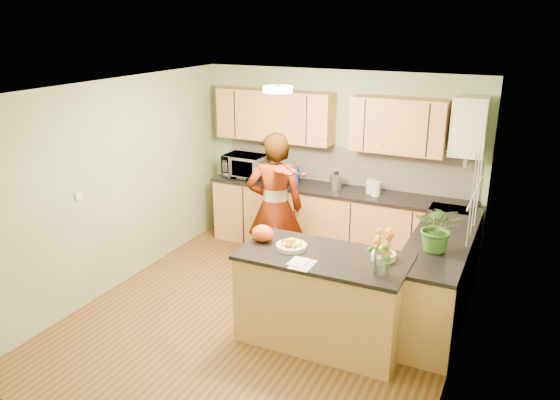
% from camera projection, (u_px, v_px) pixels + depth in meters
% --- Properties ---
extents(floor, '(4.50, 4.50, 0.00)m').
position_uv_depth(floor, '(266.00, 315.00, 6.08)').
color(floor, '#593419').
rests_on(floor, ground).
extents(ceiling, '(4.00, 4.50, 0.02)m').
position_uv_depth(ceiling, '(264.00, 89.00, 5.28)').
color(ceiling, silver).
rests_on(ceiling, wall_back).
extents(wall_back, '(4.00, 0.02, 2.50)m').
position_uv_depth(wall_back, '(338.00, 161.00, 7.61)').
color(wall_back, gray).
rests_on(wall_back, floor).
extents(wall_front, '(4.00, 0.02, 2.50)m').
position_uv_depth(wall_front, '(117.00, 309.00, 3.75)').
color(wall_front, gray).
rests_on(wall_front, floor).
extents(wall_left, '(0.02, 4.50, 2.50)m').
position_uv_depth(wall_left, '(116.00, 186.00, 6.50)').
color(wall_left, gray).
rests_on(wall_left, floor).
extents(wall_right, '(0.02, 4.50, 2.50)m').
position_uv_depth(wall_right, '(465.00, 242.00, 4.87)').
color(wall_right, gray).
rests_on(wall_right, floor).
extents(back_counter, '(3.64, 0.62, 0.94)m').
position_uv_depth(back_counter, '(336.00, 221.00, 7.56)').
color(back_counter, '#B9854A').
rests_on(back_counter, floor).
extents(right_counter, '(0.62, 2.24, 0.94)m').
position_uv_depth(right_counter, '(439.00, 276.00, 5.96)').
color(right_counter, '#B9854A').
rests_on(right_counter, floor).
extents(splashback, '(3.60, 0.02, 0.52)m').
position_uv_depth(splashback, '(345.00, 166.00, 7.57)').
color(splashback, beige).
rests_on(splashback, back_counter).
extents(upper_cabinets, '(3.20, 0.34, 0.70)m').
position_uv_depth(upper_cabinets, '(323.00, 119.00, 7.34)').
color(upper_cabinets, '#B9854A').
rests_on(upper_cabinets, wall_back).
extents(boiler, '(0.40, 0.30, 0.86)m').
position_uv_depth(boiler, '(469.00, 127.00, 6.57)').
color(boiler, silver).
rests_on(boiler, wall_back).
extents(window_right, '(0.01, 1.30, 1.05)m').
position_uv_depth(window_right, '(476.00, 192.00, 5.29)').
color(window_right, silver).
rests_on(window_right, wall_right).
extents(light_switch, '(0.02, 0.09, 0.09)m').
position_uv_depth(light_switch, '(79.00, 196.00, 5.96)').
color(light_switch, silver).
rests_on(light_switch, wall_left).
extents(ceiling_lamp, '(0.30, 0.30, 0.07)m').
position_uv_depth(ceiling_lamp, '(278.00, 89.00, 5.55)').
color(ceiling_lamp, '#FFEABF').
rests_on(ceiling_lamp, ceiling).
extents(peninsula_island, '(1.66, 0.85, 0.95)m').
position_uv_depth(peninsula_island, '(323.00, 298.00, 5.48)').
color(peninsula_island, '#B9854A').
rests_on(peninsula_island, floor).
extents(fruit_dish, '(0.31, 0.31, 0.11)m').
position_uv_depth(fruit_dish, '(291.00, 244.00, 5.46)').
color(fruit_dish, beige).
rests_on(fruit_dish, peninsula_island).
extents(orange_bowl, '(0.23, 0.23, 0.14)m').
position_uv_depth(orange_bowl, '(384.00, 254.00, 5.22)').
color(orange_bowl, beige).
rests_on(orange_bowl, peninsula_island).
extents(flower_vase, '(0.25, 0.25, 0.46)m').
position_uv_depth(flower_vase, '(381.00, 243.00, 4.84)').
color(flower_vase, silver).
rests_on(flower_vase, peninsula_island).
extents(orange_bag, '(0.29, 0.27, 0.17)m').
position_uv_depth(orange_bag, '(263.00, 233.00, 5.63)').
color(orange_bag, '#FF4E15').
rests_on(orange_bag, peninsula_island).
extents(papers, '(0.20, 0.27, 0.01)m').
position_uv_depth(papers, '(303.00, 264.00, 5.12)').
color(papers, silver).
rests_on(papers, peninsula_island).
extents(violinist, '(0.81, 0.69, 1.89)m').
position_uv_depth(violinist, '(275.00, 208.00, 6.67)').
color(violinist, '#EDAC91').
rests_on(violinist, floor).
extents(violin, '(0.68, 0.59, 0.17)m').
position_uv_depth(violin, '(282.00, 169.00, 6.22)').
color(violin, '#531005').
rests_on(violin, violinist).
extents(microwave, '(0.61, 0.42, 0.33)m').
position_uv_depth(microwave, '(245.00, 166.00, 7.92)').
color(microwave, silver).
rests_on(microwave, back_counter).
extents(blue_box, '(0.32, 0.27, 0.22)m').
position_uv_depth(blue_box, '(289.00, 175.00, 7.65)').
color(blue_box, navy).
rests_on(blue_box, back_counter).
extents(kettle, '(0.16, 0.16, 0.29)m').
position_uv_depth(kettle, '(336.00, 181.00, 7.36)').
color(kettle, '#B4B4B9').
rests_on(kettle, back_counter).
extents(jar_cream, '(0.15, 0.15, 0.18)m').
position_uv_depth(jar_cream, '(371.00, 186.00, 7.21)').
color(jar_cream, beige).
rests_on(jar_cream, back_counter).
extents(jar_white, '(0.13, 0.13, 0.19)m').
position_uv_depth(jar_white, '(376.00, 189.00, 7.10)').
color(jar_white, silver).
rests_on(jar_white, back_counter).
extents(potted_plant, '(0.46, 0.40, 0.50)m').
position_uv_depth(potted_plant, '(439.00, 228.00, 5.37)').
color(potted_plant, '#386B23').
rests_on(potted_plant, right_counter).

